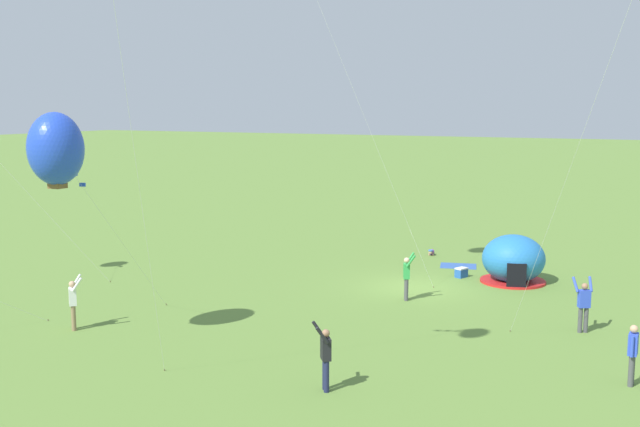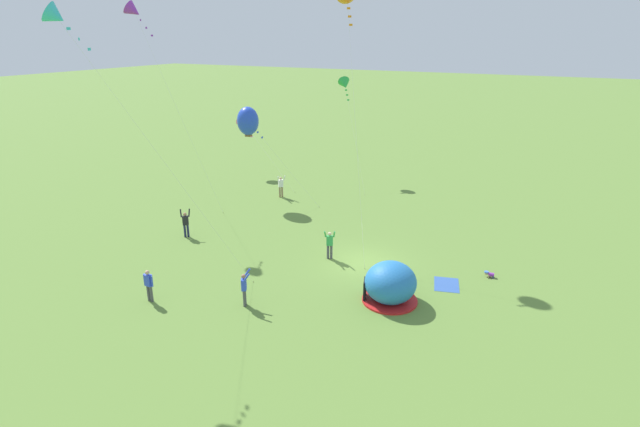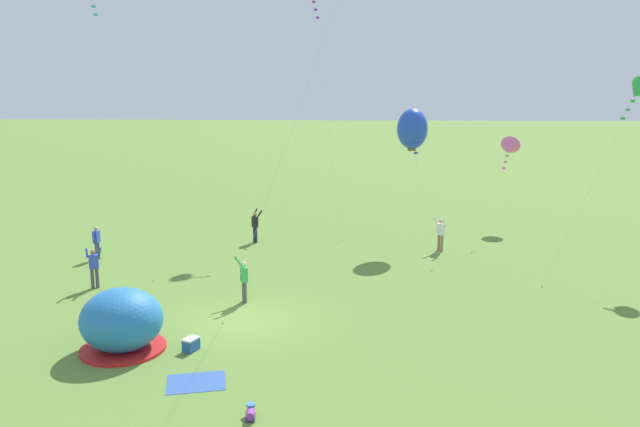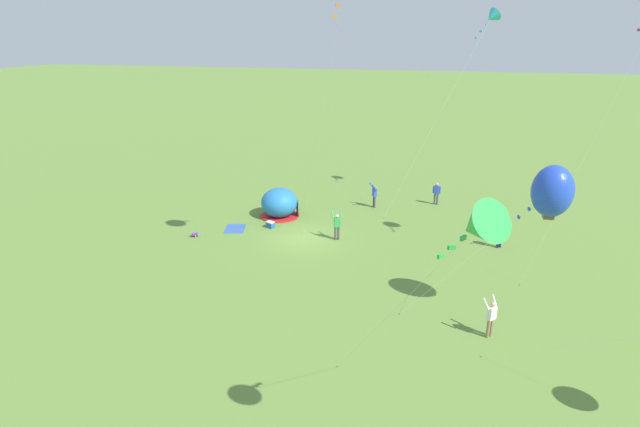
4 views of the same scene
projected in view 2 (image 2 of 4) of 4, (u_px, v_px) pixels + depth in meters
ground_plane at (364, 263)px, 29.49m from camera, size 300.00×300.00×0.00m
popup_tent at (390, 283)px, 24.99m from camera, size 2.81×2.81×2.10m
picnic_blanket at (447, 285)px, 26.96m from camera, size 1.97×1.68×0.01m
cooler_box at (402, 278)px, 27.20m from camera, size 0.55×0.63×0.44m
toddler_crawling at (489, 274)px, 27.74m from camera, size 0.29×0.55×0.32m
person_with_toddler at (186, 223)px, 32.93m from camera, size 0.68×0.72×1.89m
person_center_field at (149, 284)px, 25.00m from camera, size 0.26×0.59×1.72m
person_arms_raised at (244, 287)px, 24.59m from camera, size 0.72×0.66×1.89m
person_flying_kite at (281, 186)px, 40.95m from camera, size 0.71×0.70×1.89m
person_strolling at (330, 243)px, 29.72m from camera, size 0.62×0.72×1.89m
kite_green at (345, 84)px, 45.08m from camera, size 5.98×5.14×9.12m
kite_purple at (134, 11)px, 33.01m from camera, size 2.79×5.41×14.83m
kite_pink at (244, 123)px, 46.65m from camera, size 4.15×8.11×5.61m
kite_blue at (248, 121)px, 38.67m from camera, size 1.68×6.74×7.47m
kite_cyan at (56, 17)px, 21.28m from camera, size 5.45×6.94×14.09m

